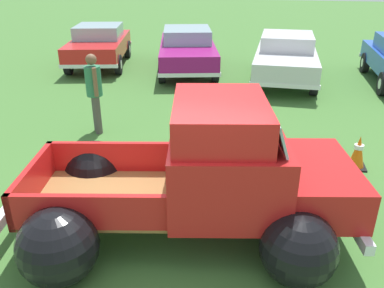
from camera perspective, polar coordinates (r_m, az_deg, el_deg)
ground_plane at (r=5.70m, az=-2.06°, el=-12.31°), size 80.00×80.00×0.00m
vintage_pickup_truck at (r=5.28m, az=2.05°, el=-5.76°), size 4.88×3.39×1.96m
show_car_0 at (r=15.12m, az=-13.33°, el=13.99°), size 2.75×4.45×1.43m
show_car_1 at (r=13.96m, az=-0.70°, el=13.79°), size 2.90×5.02×1.43m
show_car_2 at (r=13.11m, az=13.49°, el=12.41°), size 1.98×4.63×1.43m
spectator_0 at (r=8.73m, az=-14.04°, el=7.80°), size 0.47×0.49×1.74m
lane_cone_0 at (r=7.76m, az=22.99°, el=-1.10°), size 0.36×0.36×0.63m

